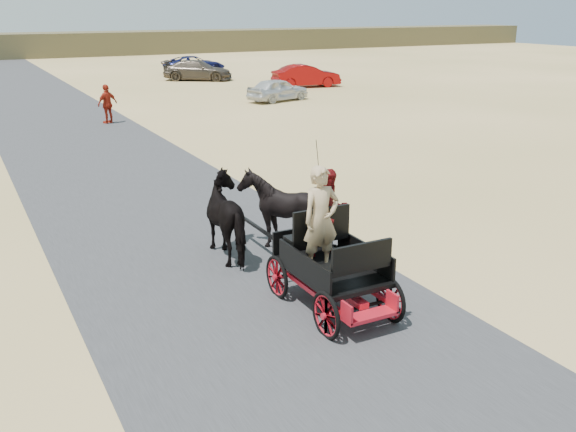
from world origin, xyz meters
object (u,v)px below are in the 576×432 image
car_b (306,76)px  horse_left (233,217)px  car_a (278,90)px  horse_right (280,210)px  pedestrian (107,104)px  car_d (194,65)px  carriage (331,288)px  car_c (198,70)px

car_b → horse_left: bearing=157.1°
car_b → car_a: bearing=146.6°
horse_right → pedestrian: pedestrian is taller
car_a → car_b: bearing=-58.4°
horse_left → horse_right: horse_right is taller
car_b → pedestrian: bearing=127.5°
car_a → car_d: size_ratio=0.77×
horse_right → pedestrian: bearing=-91.0°
car_b → car_d: (-3.26, 12.05, -0.05)m
horse_left → pedestrian: size_ratio=1.16×
car_a → car_d: car_d is taller
carriage → car_b: bearing=61.5°
car_b → car_c: bearing=43.6°
car_d → horse_right: bearing=163.7°
car_b → horse_right: bearing=158.9°
horse_left → car_c: size_ratio=0.42×
car_a → horse_left: bearing=135.1°
horse_left → car_a: bearing=-119.2°
car_d → car_b: bearing=-164.0°
carriage → car_a: (10.79, 23.27, 0.26)m
carriage → pedestrian: size_ratio=1.39×
car_a → car_b: size_ratio=0.84×
carriage → pedestrian: 20.45m
horse_left → car_d: horse_left is taller
pedestrian → car_b: (14.49, 7.78, -0.15)m
carriage → car_b: size_ratio=0.55×
horse_left → car_a: 23.23m
horse_right → pedestrian: size_ratio=0.98×
pedestrian → car_b: bearing=-177.1°
carriage → car_c: (10.53, 35.28, 0.34)m
horse_right → pedestrian: 17.43m
horse_left → car_a: (11.34, 20.27, -0.22)m
car_a → car_c: (-0.26, 12.00, 0.07)m
horse_left → carriage: bearing=100.4°
car_c → car_d: bearing=16.5°
horse_right → car_d: (11.54, 37.26, -0.19)m
car_a → car_d: 17.04m
car_a → car_d: bearing=-20.1°
horse_right → car_a: 22.71m
horse_left → horse_right: size_ratio=1.18×
pedestrian → car_a: size_ratio=0.47×
horse_right → car_b: 29.23m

